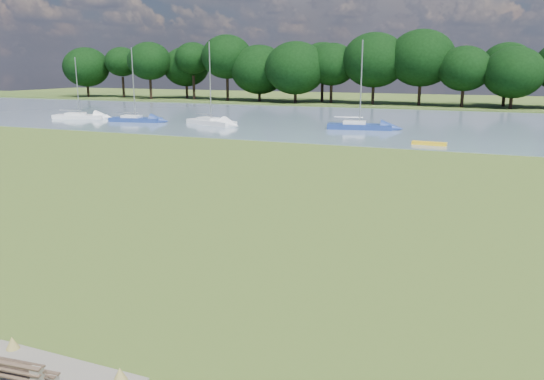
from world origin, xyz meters
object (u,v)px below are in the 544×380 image
at_px(sailboat_1, 359,124).
at_px(sailboat_4, 211,120).
at_px(sailboat_0, 79,115).
at_px(kayak, 429,143).
at_px(sailboat_2, 135,118).

bearing_deg(sailboat_1, sailboat_4, 176.54).
height_order(sailboat_0, sailboat_4, sailboat_4).
distance_m(kayak, sailboat_0, 43.69).
height_order(sailboat_2, sailboat_4, sailboat_4).
bearing_deg(sailboat_2, sailboat_0, 165.23).
xyz_separation_m(sailboat_0, sailboat_2, (8.95, -0.72, 0.04)).
distance_m(sailboat_0, sailboat_4, 18.70).
distance_m(kayak, sailboat_4, 25.41).
height_order(sailboat_1, sailboat_2, sailboat_1).
bearing_deg(kayak, sailboat_2, 173.42).
bearing_deg(kayak, sailboat_4, 167.89).
xyz_separation_m(sailboat_1, sailboat_2, (-26.14, -2.45, -0.06)).
height_order(sailboat_0, sailboat_1, sailboat_1).
xyz_separation_m(sailboat_0, sailboat_4, (18.70, -0.06, 0.05)).
bearing_deg(sailboat_1, sailboat_0, 173.14).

